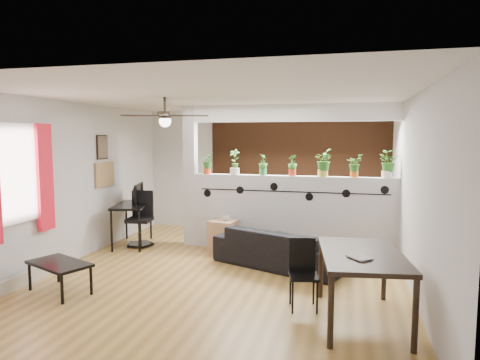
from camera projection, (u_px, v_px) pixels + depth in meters
The scene contains 28 objects.
room_shell at pixel (225, 187), 6.29m from camera, with size 6.30×7.10×2.90m.
partition_wall at pixel (292, 214), 7.60m from camera, with size 3.60×0.18×1.35m, color #BCBCC1.
ceiling_header at pixel (293, 113), 7.42m from camera, with size 3.60×0.18×0.30m, color white.
pier_column at pixel (191, 176), 8.01m from camera, with size 0.22×0.20×2.60m, color #BCBCC1.
brick_panel at pixel (301, 172), 8.96m from camera, with size 3.90×0.05×2.60m, color #AF5D32.
vine_decal at pixel (291, 192), 7.47m from camera, with size 3.31×0.01×0.30m.
window_assembly at pixel (17, 176), 5.74m from camera, with size 0.09×1.30×1.55m.
baseboard_heater at pixel (24, 279), 5.88m from camera, with size 0.08×1.00×0.18m, color silver.
corkboard at pixel (105, 174), 7.83m from camera, with size 0.03×0.60×0.45m, color #987649.
framed_art at pixel (102, 147), 7.73m from camera, with size 0.03×0.34×0.44m.
ceiling_fan at pixel (165, 117), 6.09m from camera, with size 1.19×1.19×0.43m.
potted_plant_0 at pixel (207, 163), 7.90m from camera, with size 0.21×0.24×0.39m.
potted_plant_1 at pixel (235, 161), 7.77m from camera, with size 0.27×0.24×0.47m.
potted_plant_2 at pixel (263, 164), 7.64m from camera, with size 0.18×0.21×0.38m.
potted_plant_3 at pixel (292, 165), 7.51m from camera, with size 0.22×0.23×0.37m.
potted_plant_4 at pixel (323, 162), 7.38m from camera, with size 0.25×0.29×0.48m.
potted_plant_5 at pixel (354, 165), 7.25m from camera, with size 0.24×0.25×0.39m.
potted_plant_6 at pixel (387, 163), 7.12m from camera, with size 0.31×0.29×0.47m.
sofa at pixel (279, 248), 6.73m from camera, with size 1.96×0.77×0.57m, color black.
cube_shelf at pixel (223, 236), 7.61m from camera, with size 0.46×0.41×0.56m, color #AB7D5A.
cup at pixel (226, 218), 7.56m from camera, with size 0.12×0.12×0.10m, color gray.
computer_desk at pixel (132, 208), 8.00m from camera, with size 0.82×1.19×0.78m.
monitor at pixel (136, 197), 8.13m from camera, with size 0.06×0.36×0.20m, color black.
office_chair at pixel (141, 222), 7.99m from camera, with size 0.52×0.52×1.01m.
dining_table at pixel (362, 260), 4.69m from camera, with size 1.04×1.52×0.78m.
book at pixel (353, 259), 4.42m from camera, with size 0.18×0.24×0.02m, color gray.
folding_chair at pixel (303, 267), 5.12m from camera, with size 0.40×0.40×0.83m.
coffee_table at pixel (59, 266), 5.59m from camera, with size 0.99×0.78×0.41m.
Camera 1 is at (1.76, -6.00, 2.05)m, focal length 32.00 mm.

